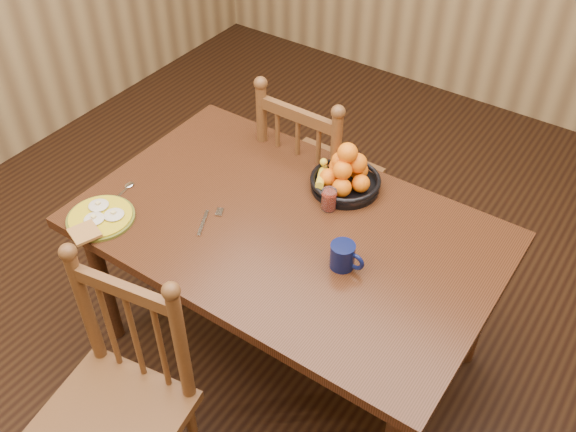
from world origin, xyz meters
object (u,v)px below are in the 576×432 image
Objects in this scene: chair_far at (316,179)px; breakfast_plate at (100,218)px; fruit_bowl at (345,175)px; coffee_mug at (344,256)px; dining_table at (288,242)px; chair_near at (118,407)px.

chair_far is 1.06m from breakfast_plate.
fruit_bowl reaches higher than breakfast_plate.
breakfast_plate is 2.27× the size of coffee_mug.
fruit_bowl is (-0.22, 0.39, 0.02)m from coffee_mug.
fruit_bowl is at bearing 46.18° from breakfast_plate.
coffee_mug is (0.28, -0.06, 0.14)m from dining_table.
dining_table is 5.52× the size of fruit_bowl.
coffee_mug is (0.51, -0.63, 0.30)m from chair_far.
dining_table is 0.73m from breakfast_plate.
fruit_bowl is (0.68, 0.71, 0.05)m from breakfast_plate.
coffee_mug is at bearing 19.65° from breakfast_plate.
fruit_bowl is at bearing 140.54° from chair_far.
chair_near is at bearing -42.63° from breakfast_plate.
chair_far is at bearing 139.89° from fruit_bowl.
chair_far is 1.41m from chair_near.
coffee_mug is at bearing 53.09° from chair_near.
fruit_bowl is (0.06, 0.32, 0.15)m from dining_table.
fruit_bowl is at bearing 119.87° from coffee_mug.
chair_far reaches higher than chair_near.
dining_table is 1.58× the size of chair_near.
chair_near is 1.22m from fruit_bowl.
fruit_bowl is (0.29, -0.24, 0.31)m from chair_far.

